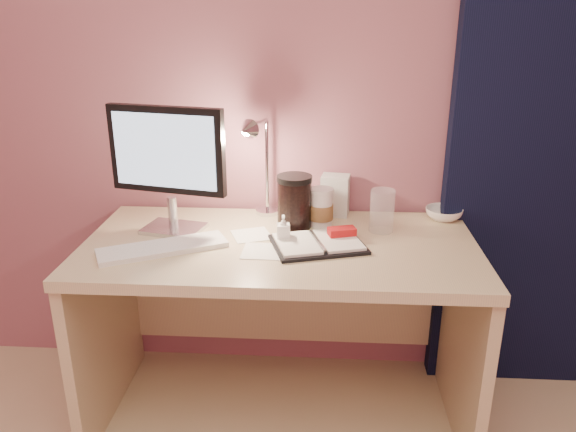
# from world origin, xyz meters

# --- Properties ---
(room) EXTENTS (3.50, 3.50, 3.50)m
(room) POSITION_xyz_m (0.95, 1.69, 1.14)
(room) COLOR #C6B28E
(room) RESTS_ON ground
(desk) EXTENTS (1.40, 0.70, 0.73)m
(desk) POSITION_xyz_m (0.00, 1.45, 0.50)
(desk) COLOR tan
(desk) RESTS_ON ground
(monitor) EXTENTS (0.43, 0.20, 0.47)m
(monitor) POSITION_xyz_m (-0.41, 1.47, 1.01)
(monitor) COLOR silver
(monitor) RESTS_ON desk
(keyboard) EXTENTS (0.45, 0.31, 0.02)m
(keyboard) POSITION_xyz_m (-0.40, 1.29, 0.74)
(keyboard) COLOR white
(keyboard) RESTS_ON desk
(planner) EXTENTS (0.36, 0.31, 0.05)m
(planner) POSITION_xyz_m (0.14, 1.36, 0.74)
(planner) COLOR black
(planner) RESTS_ON desk
(paper_a) EXTENTS (0.17, 0.17, 0.00)m
(paper_a) POSITION_xyz_m (-0.11, 1.44, 0.73)
(paper_a) COLOR white
(paper_a) RESTS_ON desk
(paper_b) EXTENTS (0.14, 0.14, 0.00)m
(paper_b) POSITION_xyz_m (-0.05, 1.30, 0.73)
(paper_b) COLOR white
(paper_b) RESTS_ON desk
(paper_c) EXTENTS (0.20, 0.20, 0.00)m
(paper_c) POSITION_xyz_m (0.08, 1.32, 0.73)
(paper_c) COLOR white
(paper_c) RESTS_ON desk
(coffee_cup) EXTENTS (0.09, 0.09, 0.15)m
(coffee_cup) POSITION_xyz_m (0.14, 1.56, 0.80)
(coffee_cup) COLOR white
(coffee_cup) RESTS_ON desk
(clear_cup) EXTENTS (0.09, 0.09, 0.16)m
(clear_cup) POSITION_xyz_m (0.37, 1.52, 0.81)
(clear_cup) COLOR white
(clear_cup) RESTS_ON desk
(bowl) EXTENTS (0.18, 0.18, 0.05)m
(bowl) POSITION_xyz_m (0.63, 1.66, 0.75)
(bowl) COLOR white
(bowl) RESTS_ON desk
(lotion_bottle) EXTENTS (0.05, 0.05, 0.10)m
(lotion_bottle) POSITION_xyz_m (0.01, 1.38, 0.78)
(lotion_bottle) COLOR white
(lotion_bottle) RESTS_ON desk
(dark_jar) EXTENTS (0.13, 0.13, 0.18)m
(dark_jar) POSITION_xyz_m (0.04, 1.54, 0.82)
(dark_jar) COLOR black
(dark_jar) RESTS_ON desk
(product_box) EXTENTS (0.12, 0.10, 0.16)m
(product_box) POSITION_xyz_m (0.20, 1.69, 0.81)
(product_box) COLOR silver
(product_box) RESTS_ON desk
(desk_lamp) EXTENTS (0.15, 0.25, 0.41)m
(desk_lamp) POSITION_xyz_m (-0.04, 1.58, 0.99)
(desk_lamp) COLOR silver
(desk_lamp) RESTS_ON desk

